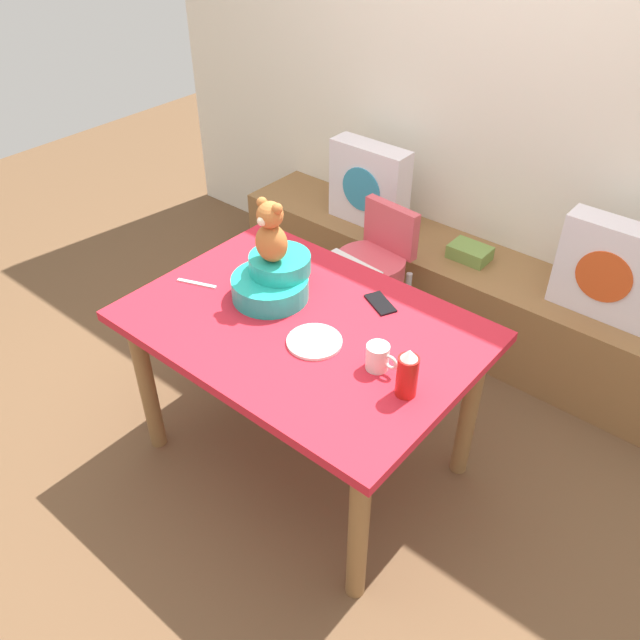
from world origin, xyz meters
TOP-DOWN VIEW (x-y plane):
  - ground_plane at (0.00, 0.00)m, footprint 8.00×8.00m
  - back_wall at (0.00, 1.48)m, footprint 4.40×0.10m
  - window_bench at (0.00, 1.21)m, footprint 2.60×0.44m
  - pillow_floral_left at (-0.56, 1.19)m, footprint 0.44×0.15m
  - pillow_floral_right at (0.73, 1.19)m, footprint 0.44×0.15m
  - book_stack at (0.06, 1.21)m, footprint 0.20×0.14m
  - dining_table at (0.00, 0.00)m, footprint 1.29×0.91m
  - highchair at (-0.23, 0.77)m, footprint 0.35×0.47m
  - infant_seat_teal at (-0.20, 0.06)m, footprint 0.30×0.33m
  - teddy_bear at (-0.20, 0.06)m, footprint 0.13×0.12m
  - ketchup_bottle at (0.51, -0.07)m, footprint 0.07×0.07m
  - coffee_mug at (0.36, -0.03)m, footprint 0.12×0.08m
  - dinner_plate_near at (0.11, -0.07)m, footprint 0.20×0.20m
  - cell_phone at (0.16, 0.28)m, footprint 0.16×0.13m
  - table_fork at (-0.49, -0.09)m, footprint 0.16×0.07m

SIDE VIEW (x-z plane):
  - ground_plane at x=0.00m, z-range 0.00..0.00m
  - window_bench at x=0.00m, z-range 0.00..0.46m
  - book_stack at x=0.06m, z-range 0.46..0.53m
  - highchair at x=-0.23m, z-range 0.13..0.92m
  - dining_table at x=0.00m, z-range 0.27..1.01m
  - pillow_floral_left at x=-0.56m, z-range 0.46..0.90m
  - pillow_floral_right at x=0.73m, z-range 0.46..0.90m
  - table_fork at x=-0.49m, z-range 0.74..0.75m
  - cell_phone at x=0.16m, z-range 0.74..0.75m
  - dinner_plate_near at x=0.11m, z-range 0.74..0.75m
  - coffee_mug at x=0.36m, z-range 0.74..0.84m
  - infant_seat_teal at x=-0.20m, z-range 0.73..0.89m
  - ketchup_bottle at x=0.51m, z-range 0.73..0.92m
  - teddy_bear at x=-0.20m, z-range 0.89..1.14m
  - back_wall at x=0.00m, z-range 0.00..2.60m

